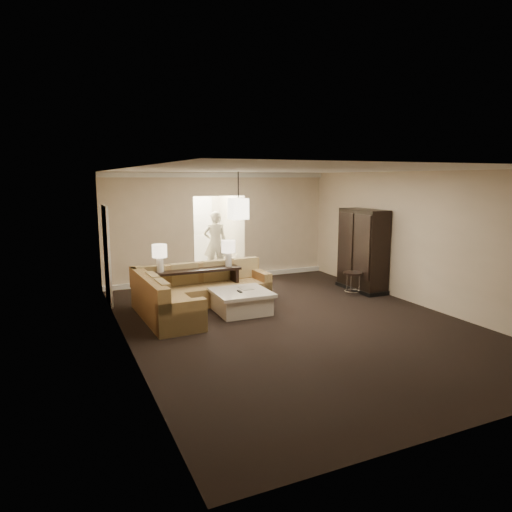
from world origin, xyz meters
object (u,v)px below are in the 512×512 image
armoire (362,252)px  drink_table (353,279)px  console_table (196,283)px  sectional_sofa (193,293)px  coffee_table (241,301)px  person (215,240)px

armoire → drink_table: size_ratio=3.62×
console_table → armoire: 4.03m
armoire → sectional_sofa: bearing=178.9°
coffee_table → person: (0.71, 3.58, 0.76)m
coffee_table → drink_table: 2.85m
sectional_sofa → drink_table: bearing=-8.6°
drink_table → person: (-2.13, 3.38, 0.60)m
sectional_sofa → person: (1.53, 2.98, 0.64)m
sectional_sofa → armoire: (4.15, -0.08, 0.58)m
coffee_table → drink_table: (2.84, 0.20, 0.16)m
coffee_table → armoire: bearing=8.8°
drink_table → console_table: bearing=167.0°
armoire → drink_table: 0.80m
sectional_sofa → console_table: (0.19, 0.40, 0.10)m
drink_table → armoire: bearing=32.9°
sectional_sofa → drink_table: size_ratio=5.44×
console_table → armoire: bearing=-6.9°
armoire → coffee_table: bearing=-171.2°
console_table → person: bearing=62.5°
sectional_sofa → coffee_table: sectional_sofa is taller
sectional_sofa → console_table: sectional_sofa is taller
sectional_sofa → armoire: bearing=-3.5°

